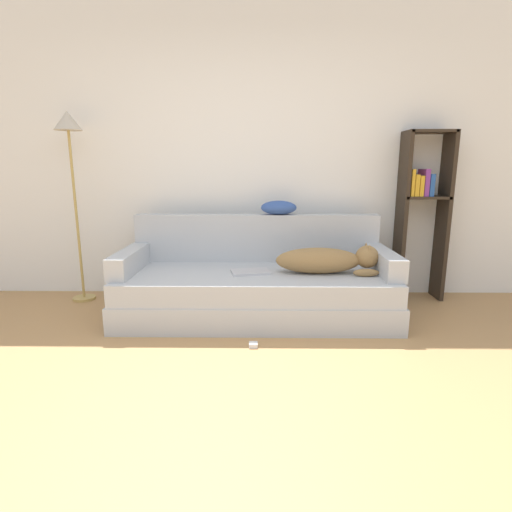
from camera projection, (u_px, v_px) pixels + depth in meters
ground_plane at (230, 453)px, 1.75m from camera, size 20.00×20.00×0.00m
wall_back at (247, 155)px, 3.80m from camera, size 7.19×0.06×2.70m
couch at (256, 294)px, 3.36m from camera, size 2.25×0.94×0.39m
couch_backrest at (257, 238)px, 3.67m from camera, size 2.21×0.15×0.43m
couch_arm_left at (130, 261)px, 3.31m from camera, size 0.15×0.75×0.18m
couch_arm_right at (383, 261)px, 3.28m from camera, size 0.15×0.75×0.18m
dog at (327, 260)px, 3.23m from camera, size 0.83×0.25×0.25m
laptop at (250, 272)px, 3.27m from camera, size 0.34×0.26×0.02m
throw_pillow at (279, 208)px, 3.60m from camera, size 0.32×0.21×0.13m
bookshelf at (422, 205)px, 3.70m from camera, size 0.43×0.26×1.56m
floor_lamp at (70, 146)px, 3.52m from camera, size 0.24×0.24×1.72m
power_adapter at (253, 345)px, 2.79m from camera, size 0.06×0.06×0.03m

